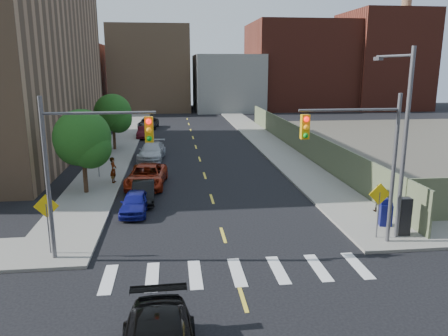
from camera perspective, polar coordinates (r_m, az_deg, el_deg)
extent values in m
plane|color=black|center=(14.75, 3.76, -20.41)|extent=(160.00, 160.00, 0.00)
cube|color=gray|center=(54.42, -12.47, 4.42)|extent=(3.50, 73.00, 0.15)
cube|color=gray|center=(55.09, 3.84, 4.80)|extent=(3.50, 73.00, 0.15)
cube|color=#646C4B|center=(42.36, 9.69, 3.69)|extent=(0.12, 44.00, 2.50)
cube|color=#592319|center=(84.39, -20.67, 10.98)|extent=(14.00, 18.00, 12.00)
cube|color=#8C6B4C|center=(84.13, -9.53, 12.65)|extent=(14.00, 16.00, 15.00)
cube|color=gray|center=(82.76, 0.38, 11.09)|extent=(12.00, 16.00, 10.00)
cube|color=#592319|center=(87.50, 9.59, 12.99)|extent=(18.00, 18.00, 16.00)
cube|color=#592319|center=(91.44, 19.91, 13.04)|extent=(14.00, 16.00, 18.00)
cylinder|color=#8C6B4C|center=(93.45, 22.44, 15.90)|extent=(1.80, 1.80, 28.00)
cylinder|color=#59595E|center=(19.34, -22.03, -1.69)|extent=(0.18, 0.18, 7.00)
cylinder|color=#59595E|center=(18.37, -15.97, 6.92)|extent=(4.50, 0.12, 0.12)
cube|color=#E5A50C|center=(18.25, -9.76, 4.99)|extent=(0.35, 0.30, 1.05)
cylinder|color=#59595E|center=(21.09, 21.25, -0.44)|extent=(0.18, 0.18, 7.00)
cylinder|color=#59595E|center=(19.67, 16.09, 7.30)|extent=(4.50, 0.12, 0.12)
cube|color=#E5A50C|center=(19.09, 10.53, 5.31)|extent=(0.35, 0.30, 1.05)
cylinder|color=#59595E|center=(21.65, 22.50, 2.50)|extent=(0.20, 0.20, 9.00)
cylinder|color=#59595E|center=(22.84, 21.33, 13.48)|extent=(0.12, 3.50, 0.12)
cube|color=#59595E|center=(24.26, 19.51, 13.32)|extent=(0.25, 0.60, 0.18)
cylinder|color=#59595E|center=(20.55, -21.93, -7.56)|extent=(0.06, 0.06, 2.40)
cube|color=yellow|center=(20.20, -22.20, -4.64)|extent=(1.06, 0.04, 1.06)
cylinder|color=#59595E|center=(22.00, 19.45, -5.99)|extent=(0.06, 0.06, 2.40)
cube|color=yellow|center=(21.67, 19.67, -3.24)|extent=(1.06, 0.04, 1.06)
cylinder|color=#59595E|center=(33.25, -16.09, 0.65)|extent=(0.06, 0.06, 2.40)
cube|color=yellow|center=(33.03, -16.21, 2.51)|extent=(1.06, 0.04, 1.06)
cylinder|color=#332114|center=(29.42, -17.68, -0.83)|extent=(0.28, 0.28, 2.64)
sphere|color=#194E16|center=(28.95, -18.01, 3.78)|extent=(3.60, 3.60, 3.60)
sphere|color=#194E16|center=(28.67, -17.06, 2.54)|extent=(2.64, 2.64, 2.64)
sphere|color=#194E16|center=(29.49, -18.57, 3.08)|extent=(2.88, 2.88, 2.88)
cylinder|color=#332114|center=(43.95, -14.14, 3.91)|extent=(0.28, 0.28, 2.64)
sphere|color=#194E16|center=(43.64, -14.32, 7.02)|extent=(3.60, 3.60, 3.60)
sphere|color=#194E16|center=(43.35, -13.67, 6.22)|extent=(2.64, 2.64, 2.64)
sphere|color=#194E16|center=(44.14, -14.74, 6.51)|extent=(2.88, 2.88, 2.88)
imported|color=navy|center=(25.20, -11.55, -4.43)|extent=(1.68, 3.73, 1.24)
imported|color=black|center=(27.15, -10.46, -3.08)|extent=(1.42, 3.83, 1.25)
imported|color=#9A260F|center=(30.43, -10.09, -1.05)|extent=(2.92, 5.58, 1.50)
imported|color=#B2B5BA|center=(39.12, -9.40, 2.17)|extent=(2.60, 5.38, 1.51)
imported|color=silver|center=(40.54, -9.31, 2.41)|extent=(1.78, 3.88, 1.29)
imported|color=#450D16|center=(51.19, -10.30, 4.63)|extent=(1.74, 4.12, 1.32)
imported|color=black|center=(58.99, -9.87, 5.82)|extent=(2.78, 5.25, 1.41)
cube|color=#0E1154|center=(23.88, 20.37, -5.78)|extent=(0.68, 0.58, 1.13)
cylinder|color=#0E1154|center=(23.70, 20.48, -4.42)|extent=(0.63, 0.40, 0.58)
cube|color=black|center=(22.86, 22.45, -5.86)|extent=(0.55, 0.45, 1.85)
imported|color=gray|center=(31.41, -14.25, -0.24)|extent=(0.50, 0.70, 1.80)
imported|color=gray|center=(25.98, 19.45, -3.71)|extent=(0.92, 0.84, 1.54)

